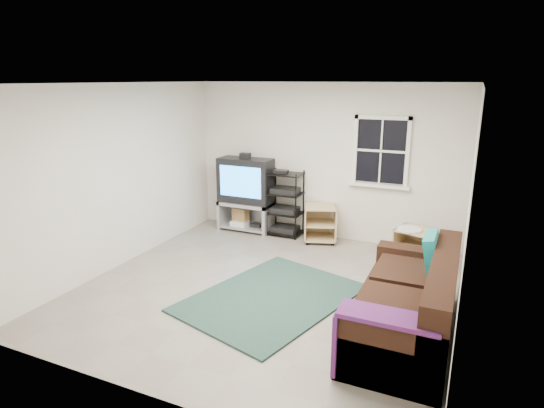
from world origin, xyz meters
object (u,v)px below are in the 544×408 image
at_px(side_table_right, 415,243).
at_px(side_table_left, 320,221).
at_px(tv_unit, 246,188).
at_px(sofa, 409,306).
at_px(av_rack, 285,208).

bearing_deg(side_table_right, side_table_left, 165.72).
bearing_deg(side_table_left, side_table_right, -14.28).
xyz_separation_m(tv_unit, side_table_left, (1.39, 0.02, -0.44)).
bearing_deg(sofa, side_table_left, 126.10).
bearing_deg(sofa, av_rack, 134.59).
xyz_separation_m(tv_unit, side_table_right, (2.98, -0.39, -0.46)).
bearing_deg(av_rack, tv_unit, -177.38).
distance_m(tv_unit, sofa, 4.02).
relative_size(av_rack, side_table_right, 1.89).
distance_m(tv_unit, side_table_left, 1.45).
xyz_separation_m(side_table_left, side_table_right, (1.59, -0.41, -0.01)).
bearing_deg(tv_unit, side_table_left, 0.82).
xyz_separation_m(tv_unit, sofa, (3.18, -2.43, -0.43)).
height_order(side_table_left, side_table_right, side_table_left).
height_order(tv_unit, side_table_left, tv_unit).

